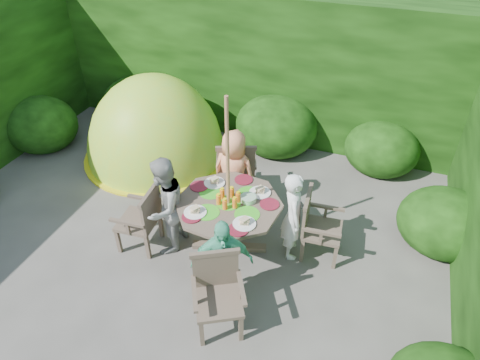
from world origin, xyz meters
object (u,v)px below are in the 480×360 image
(parasol_pole, at_px, (228,182))
(child_right, at_px, (293,216))
(garden_chair_back, at_px, (236,169))
(child_front, at_px, (222,263))
(garden_chair_front, at_px, (218,292))
(garden_chair_right, at_px, (317,225))
(patio_table, at_px, (229,210))
(dome_tent, at_px, (157,154))
(child_left, at_px, (165,206))
(garden_chair_left, at_px, (143,218))
(child_back, at_px, (234,173))

(parasol_pole, distance_m, child_right, 0.93)
(garden_chair_back, bearing_deg, parasol_pole, 84.65)
(parasol_pole, relative_size, child_front, 1.87)
(garden_chair_front, bearing_deg, child_right, 40.73)
(garden_chair_right, height_order, garden_chair_back, garden_chair_back)
(child_right, bearing_deg, garden_chair_back, 33.44)
(patio_table, relative_size, garden_chair_right, 1.89)
(parasol_pole, xyz_separation_m, child_right, (0.77, 0.23, -0.48))
(garden_chair_front, relative_size, dome_tent, 0.31)
(child_left, bearing_deg, garden_chair_left, -70.26)
(garden_chair_left, distance_m, child_right, 1.91)
(garden_chair_back, relative_size, child_left, 0.71)
(garden_chair_right, relative_size, garden_chair_left, 1.00)
(garden_chair_right, bearing_deg, patio_table, 102.74)
(garden_chair_right, relative_size, dome_tent, 0.31)
(dome_tent, bearing_deg, child_front, -40.55)
(garden_chair_front, bearing_deg, child_back, 76.74)
(garden_chair_right, relative_size, child_left, 0.65)
(child_back, distance_m, dome_tent, 2.12)
(garden_chair_right, relative_size, garden_chair_front, 1.00)
(patio_table, xyz_separation_m, child_right, (0.76, 0.22, -0.04))
(child_left, distance_m, child_back, 1.13)
(garden_chair_right, distance_m, garden_chair_front, 1.58)
(garden_chair_right, bearing_deg, garden_chair_front, 146.91)
(garden_chair_right, xyz_separation_m, dome_tent, (-3.08, 1.34, -0.47))
(parasol_pole, xyz_separation_m, child_back, (-0.23, 0.77, -0.45))
(garden_chair_back, height_order, garden_chair_front, garden_chair_back)
(garden_chair_back, xyz_separation_m, child_right, (1.07, -0.83, 0.10))
(parasol_pole, height_order, garden_chair_back, parasol_pole)
(patio_table, xyz_separation_m, garden_chair_back, (-0.31, 1.05, -0.15))
(child_back, relative_size, child_front, 1.11)
(garden_chair_front, xyz_separation_m, child_left, (-1.06, 0.84, 0.20))
(child_back, height_order, child_front, child_back)
(garden_chair_left, bearing_deg, garden_chair_front, 56.29)
(child_right, bearing_deg, garden_chair_left, 88.01)
(patio_table, relative_size, garden_chair_front, 1.88)
(garden_chair_right, relative_size, garden_chair_back, 0.92)
(child_left, relative_size, child_front, 1.15)
(garden_chair_back, xyz_separation_m, garden_chair_front, (0.60, -2.12, -0.04))
(child_left, bearing_deg, garden_chair_front, 52.15)
(garden_chair_front, relative_size, child_right, 0.72)
(garden_chair_front, distance_m, child_left, 1.37)
(parasol_pole, bearing_deg, child_back, 106.44)
(garden_chair_left, distance_m, dome_tent, 2.27)
(garden_chair_back, bearing_deg, child_right, 120.94)
(parasol_pole, relative_size, garden_chair_right, 2.48)
(child_front, bearing_deg, child_back, 79.72)
(garden_chair_left, bearing_deg, child_right, 101.82)
(garden_chair_left, relative_size, garden_chair_front, 1.00)
(child_right, xyz_separation_m, child_back, (-0.99, 0.54, 0.03))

